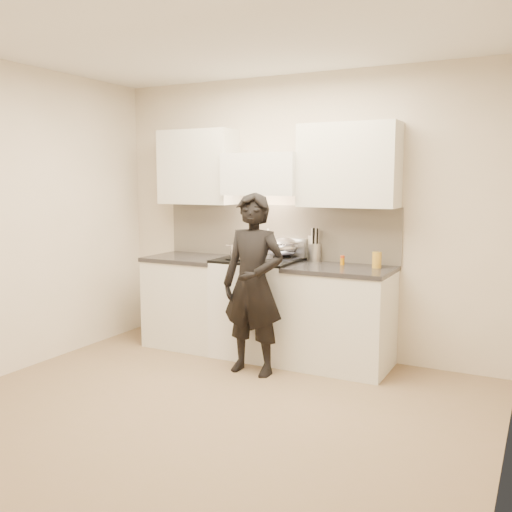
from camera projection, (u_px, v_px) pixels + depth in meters
The scene contains 11 objects.
ground_plane at pixel (207, 411), 4.21m from camera, with size 4.00×4.00×0.00m, color #7E644D.
room_shell at pixel (224, 193), 4.35m from camera, with size 4.04×3.54×2.70m.
stove at pixel (258, 307), 5.54m from camera, with size 0.76×0.65×0.96m.
counter_right at pixel (340, 317), 5.16m from camera, with size 0.92×0.67×0.92m.
counter_left at pixel (191, 300), 5.89m from camera, with size 0.82×0.67×0.92m.
wok at pixel (281, 247), 5.51m from camera, with size 0.36×0.45×0.29m.
stock_pot at pixel (241, 251), 5.39m from camera, with size 0.29×0.25×0.14m.
utensil_crock at pixel (315, 251), 5.46m from camera, with size 0.12×0.12×0.32m.
spice_jar at pixel (342, 260), 5.23m from camera, with size 0.04×0.04×0.09m.
oil_glass at pixel (377, 260), 5.05m from camera, with size 0.08×0.08×0.14m.
person at pixel (253, 284), 4.96m from camera, with size 0.58×0.38×1.59m, color black.
Camera 1 is at (2.16, -3.41, 1.69)m, focal length 40.00 mm.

